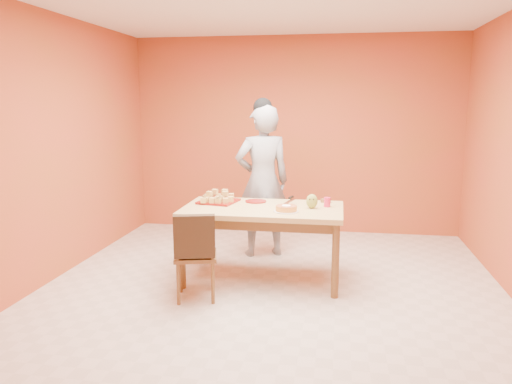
% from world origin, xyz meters
% --- Properties ---
extents(floor, '(5.00, 5.00, 0.00)m').
position_xyz_m(floor, '(0.00, 0.00, 0.00)').
color(floor, beige).
rests_on(floor, ground).
extents(wall_back, '(4.50, 0.00, 4.50)m').
position_xyz_m(wall_back, '(0.00, 2.50, 1.35)').
color(wall_back, '#B54029').
rests_on(wall_back, floor).
extents(wall_left, '(0.00, 5.00, 5.00)m').
position_xyz_m(wall_left, '(-2.25, 0.00, 1.35)').
color(wall_left, '#B54029').
rests_on(wall_left, floor).
extents(dining_table, '(1.60, 0.90, 0.76)m').
position_xyz_m(dining_table, '(-0.12, 0.43, 0.67)').
color(dining_table, tan).
rests_on(dining_table, floor).
extents(dining_chair, '(0.47, 0.53, 0.84)m').
position_xyz_m(dining_chair, '(-0.66, -0.20, 0.43)').
color(dining_chair, brown).
rests_on(dining_chair, floor).
extents(pastry_pile, '(0.33, 0.33, 0.11)m').
position_xyz_m(pastry_pile, '(-0.62, 0.59, 0.84)').
color(pastry_pile, '#DAB75D').
rests_on(pastry_pile, pastry_platter).
extents(person, '(0.76, 0.64, 1.77)m').
position_xyz_m(person, '(-0.26, 1.26, 0.89)').
color(person, gray).
rests_on(person, floor).
extents(pastry_platter, '(0.43, 0.43, 0.02)m').
position_xyz_m(pastry_platter, '(-0.62, 0.59, 0.77)').
color(pastry_platter, maroon).
rests_on(pastry_platter, dining_table).
extents(red_dinner_plate, '(0.26, 0.26, 0.01)m').
position_xyz_m(red_dinner_plate, '(-0.24, 0.68, 0.77)').
color(red_dinner_plate, maroon).
rests_on(red_dinner_plate, dining_table).
extents(white_cake_plate, '(0.27, 0.27, 0.01)m').
position_xyz_m(white_cake_plate, '(0.13, 0.25, 0.77)').
color(white_cake_plate, white).
rests_on(white_cake_plate, dining_table).
extents(sponge_cake, '(0.22, 0.22, 0.05)m').
position_xyz_m(sponge_cake, '(0.13, 0.25, 0.80)').
color(sponge_cake, gold).
rests_on(sponge_cake, white_cake_plate).
extents(cake_server, '(0.10, 0.24, 0.01)m').
position_xyz_m(cake_server, '(0.14, 0.43, 0.83)').
color(cake_server, white).
rests_on(cake_server, sponge_cake).
extents(egg_ornament, '(0.14, 0.12, 0.14)m').
position_xyz_m(egg_ornament, '(0.37, 0.45, 0.83)').
color(egg_ornament, olive).
rests_on(egg_ornament, dining_table).
extents(magenta_glass, '(0.08, 0.08, 0.10)m').
position_xyz_m(magenta_glass, '(0.52, 0.55, 0.81)').
color(magenta_glass, '#D41F4B').
rests_on(magenta_glass, dining_table).
extents(checker_tin, '(0.13, 0.13, 0.03)m').
position_xyz_m(checker_tin, '(0.49, 0.78, 0.78)').
color(checker_tin, '#3D1C10').
rests_on(checker_tin, dining_table).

